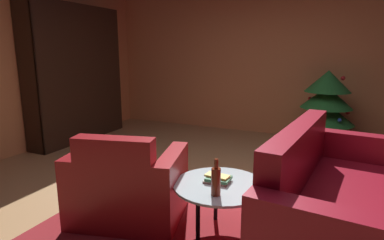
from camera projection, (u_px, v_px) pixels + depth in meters
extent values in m
plane|color=tan|center=(217.00, 201.00, 3.26)|extent=(7.67, 7.67, 0.00)
cube|color=tan|center=(277.00, 61.00, 5.66)|extent=(6.51, 0.06, 2.64)
cube|color=maroon|center=(209.00, 224.00, 2.82)|extent=(2.73, 2.04, 0.01)
cube|color=black|center=(84.00, 75.00, 5.27)|extent=(0.03, 1.87, 2.23)
cube|color=black|center=(112.00, 71.00, 6.16)|extent=(0.37, 0.03, 2.23)
cube|color=black|center=(28.00, 78.00, 4.52)|extent=(0.37, 0.03, 2.23)
cube|color=black|center=(81.00, 138.00, 5.58)|extent=(0.34, 1.82, 0.03)
cube|color=black|center=(80.00, 117.00, 5.50)|extent=(0.34, 1.82, 0.03)
cube|color=black|center=(78.00, 96.00, 5.42)|extent=(0.34, 1.82, 0.02)
cube|color=black|center=(76.00, 74.00, 5.34)|extent=(0.34, 1.82, 0.02)
cube|color=black|center=(75.00, 52.00, 5.26)|extent=(0.34, 1.82, 0.02)
cube|color=black|center=(73.00, 29.00, 5.19)|extent=(0.34, 1.82, 0.02)
cube|color=black|center=(71.00, 5.00, 5.11)|extent=(0.34, 1.82, 0.03)
cube|color=black|center=(70.00, 78.00, 5.41)|extent=(0.05, 0.94, 0.59)
cube|color=black|center=(71.00, 78.00, 5.40)|extent=(0.03, 0.97, 0.62)
cube|color=red|center=(110.00, 121.00, 6.35)|extent=(0.22, 0.04, 0.23)
cube|color=#2C7139|center=(109.00, 121.00, 6.30)|extent=(0.26, 0.04, 0.22)
cube|color=navy|center=(107.00, 122.00, 6.28)|extent=(0.20, 0.03, 0.21)
cube|color=gold|center=(106.00, 121.00, 6.22)|extent=(0.25, 0.04, 0.29)
cube|color=teal|center=(105.00, 121.00, 6.18)|extent=(0.27, 0.03, 0.29)
cube|color=#197080|center=(103.00, 123.00, 6.17)|extent=(0.21, 0.03, 0.22)
cube|color=gold|center=(102.00, 123.00, 6.13)|extent=(0.23, 0.04, 0.25)
cube|color=navy|center=(110.00, 101.00, 6.27)|extent=(0.26, 0.03, 0.28)
cube|color=orange|center=(107.00, 101.00, 6.25)|extent=(0.19, 0.04, 0.28)
cube|color=gold|center=(107.00, 103.00, 6.21)|extent=(0.25, 0.04, 0.23)
cube|color=orange|center=(106.00, 104.00, 6.18)|extent=(0.25, 0.03, 0.19)
cube|color=#503432|center=(105.00, 103.00, 6.13)|extent=(0.28, 0.04, 0.24)
cube|color=#1C5682|center=(102.00, 102.00, 6.10)|extent=(0.19, 0.04, 0.29)
cube|color=#357542|center=(104.00, 44.00, 6.02)|extent=(0.19, 0.05, 0.27)
cube|color=orange|center=(102.00, 45.00, 5.98)|extent=(0.18, 0.04, 0.21)
cube|color=#A4A68F|center=(103.00, 46.00, 5.92)|extent=(0.28, 0.03, 0.20)
cube|color=#2E854A|center=(99.00, 43.00, 5.89)|extent=(0.19, 0.03, 0.29)
cube|color=orange|center=(99.00, 42.00, 5.86)|extent=(0.22, 0.03, 0.31)
cube|color=#40894A|center=(96.00, 44.00, 5.84)|extent=(0.17, 0.03, 0.26)
cube|color=#116A91|center=(95.00, 44.00, 5.81)|extent=(0.17, 0.04, 0.24)
cube|color=#358448|center=(93.00, 43.00, 5.76)|extent=(0.18, 0.04, 0.28)
cube|color=#407B35|center=(105.00, 25.00, 5.96)|extent=(0.24, 0.04, 0.22)
cube|color=gold|center=(102.00, 24.00, 5.93)|extent=(0.18, 0.04, 0.26)
cube|color=#48412C|center=(103.00, 22.00, 5.87)|extent=(0.27, 0.03, 0.31)
cube|color=#5B2518|center=(101.00, 22.00, 5.83)|extent=(0.28, 0.05, 0.29)
cube|color=red|center=(97.00, 23.00, 5.80)|extent=(0.19, 0.03, 0.25)
cube|color=#1F6485|center=(95.00, 22.00, 5.76)|extent=(0.18, 0.05, 0.30)
cube|color=maroon|center=(130.00, 197.00, 2.92)|extent=(0.82, 0.87, 0.39)
cube|color=maroon|center=(114.00, 164.00, 2.55)|extent=(0.68, 0.32, 0.44)
cube|color=maroon|center=(172.00, 188.00, 2.82)|extent=(0.32, 0.74, 0.63)
cube|color=maroon|center=(88.00, 181.00, 2.96)|extent=(0.32, 0.74, 0.63)
ellipsoid|color=#967C5E|center=(128.00, 164.00, 2.93)|extent=(0.32, 0.24, 0.18)
sphere|color=#967C5E|center=(134.00, 154.00, 3.04)|extent=(0.13, 0.13, 0.13)
cube|color=maroon|center=(332.00, 212.00, 2.64)|extent=(0.97, 1.77, 0.39)
cube|color=maroon|center=(297.00, 154.00, 2.70)|extent=(0.36, 1.70, 0.50)
cube|color=maroon|center=(346.00, 163.00, 3.39)|extent=(0.80, 0.26, 0.67)
cylinder|color=black|center=(244.00, 215.00, 2.56)|extent=(0.04, 0.04, 0.42)
cylinder|color=black|center=(216.00, 198.00, 2.86)|extent=(0.04, 0.04, 0.42)
cylinder|color=black|center=(198.00, 216.00, 2.55)|extent=(0.04, 0.04, 0.42)
cylinder|color=silver|center=(220.00, 185.00, 2.61)|extent=(0.77, 0.77, 0.02)
cube|color=tan|center=(217.00, 181.00, 2.64)|extent=(0.20, 0.16, 0.02)
cube|color=#39734A|center=(219.00, 178.00, 2.64)|extent=(0.19, 0.17, 0.02)
cube|color=#E2C458|center=(217.00, 176.00, 2.64)|extent=(0.21, 0.12, 0.02)
cylinder|color=#5C1F0F|center=(216.00, 182.00, 2.38)|extent=(0.07, 0.07, 0.21)
cylinder|color=#5C1F0F|center=(216.00, 164.00, 2.35)|extent=(0.03, 0.03, 0.07)
cylinder|color=brown|center=(322.00, 143.00, 5.03)|extent=(0.08, 0.08, 0.15)
cone|color=#236D2C|center=(324.00, 129.00, 4.98)|extent=(0.95, 0.95, 0.33)
cone|color=#236D2C|center=(325.00, 113.00, 4.93)|extent=(0.86, 0.86, 0.33)
cone|color=#236D2C|center=(327.00, 97.00, 4.88)|extent=(0.77, 0.77, 0.33)
cone|color=#236D2C|center=(328.00, 81.00, 4.83)|extent=(0.68, 0.68, 0.33)
sphere|color=red|center=(310.00, 99.00, 5.15)|extent=(0.06, 0.06, 0.06)
sphere|color=red|center=(343.00, 78.00, 4.90)|extent=(0.07, 0.07, 0.07)
sphere|color=red|center=(348.00, 112.00, 4.93)|extent=(0.07, 0.07, 0.07)
sphere|color=blue|center=(340.00, 120.00, 4.60)|extent=(0.06, 0.06, 0.06)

